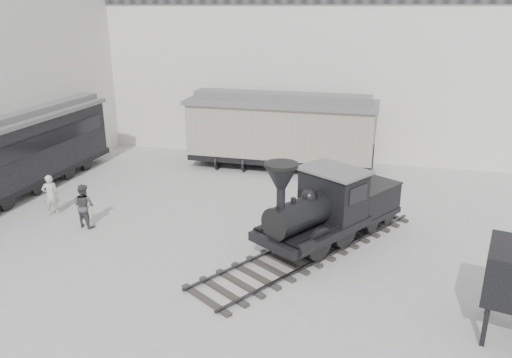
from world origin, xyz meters
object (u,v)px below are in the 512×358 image
(locomotive, at_px, (326,211))
(visitor_a, at_px, (51,195))
(visitor_b, at_px, (84,206))
(passenger_coach, at_px, (6,155))
(boxcar, at_px, (281,129))

(locomotive, relative_size, visitor_a, 5.51)
(visitor_b, bearing_deg, visitor_a, -8.47)
(passenger_coach, bearing_deg, visitor_b, -20.40)
(locomotive, distance_m, passenger_coach, 13.99)
(boxcar, bearing_deg, passenger_coach, -147.38)
(boxcar, distance_m, visitor_b, 10.61)
(visitor_a, bearing_deg, passenger_coach, -62.60)
(locomotive, distance_m, visitor_a, 10.91)
(locomotive, xyz_separation_m, passenger_coach, (-13.92, 1.29, 0.63))
(visitor_a, relative_size, visitor_b, 0.99)
(locomotive, relative_size, visitor_b, 5.44)
(visitor_a, bearing_deg, boxcar, -171.36)
(locomotive, xyz_separation_m, boxcar, (-3.28, 8.14, 0.79))
(locomotive, height_order, visitor_a, locomotive)
(locomotive, xyz_separation_m, visitor_a, (-10.90, -0.06, -0.41))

